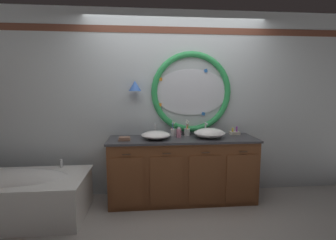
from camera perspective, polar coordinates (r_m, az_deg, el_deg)
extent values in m
plane|color=gray|center=(3.31, 3.06, -20.11)|extent=(14.00, 14.00, 0.00)
cube|color=silver|center=(3.53, 1.82, 3.69)|extent=(6.40, 0.08, 2.60)
cube|color=brown|center=(3.56, 1.99, 20.24)|extent=(6.27, 0.01, 0.09)
ellipsoid|color=silver|center=(3.50, 5.47, 6.46)|extent=(1.06, 0.02, 0.65)
torus|color=green|center=(3.49, 5.48, 6.46)|extent=(1.14, 0.08, 1.14)
cube|color=purple|center=(3.62, 13.79, 6.64)|extent=(0.05, 0.01, 0.05)
cube|color=#2866B7|center=(3.54, 8.84, 11.32)|extent=(0.05, 0.01, 0.05)
cube|color=orange|center=(3.43, -1.76, 9.52)|extent=(0.05, 0.01, 0.05)
cube|color=orange|center=(3.44, -1.91, 3.59)|extent=(0.05, 0.01, 0.05)
cube|color=#2866B7|center=(3.54, 8.28, 1.44)|extent=(0.05, 0.01, 0.05)
cylinder|color=#4C3823|center=(3.41, -7.71, 8.25)|extent=(0.02, 0.09, 0.02)
cone|color=blue|center=(3.36, -7.74, 7.92)|extent=(0.17, 0.17, 0.14)
cube|color=brown|center=(3.41, 3.38, -11.63)|extent=(1.94, 0.54, 0.84)
cube|color=#38383D|center=(3.29, 3.44, -4.47)|extent=(1.98, 0.58, 0.03)
cube|color=#38383D|center=(3.56, 2.79, -4.79)|extent=(1.94, 0.02, 0.11)
cube|color=brown|center=(3.13, -9.56, -14.30)|extent=(0.41, 0.02, 0.64)
cylinder|color=#422D1E|center=(3.01, -9.72, -7.99)|extent=(0.10, 0.01, 0.01)
cube|color=brown|center=(3.13, -0.37, -14.18)|extent=(0.41, 0.02, 0.64)
cylinder|color=#422D1E|center=(3.01, -0.36, -7.88)|extent=(0.10, 0.01, 0.01)
cube|color=brown|center=(3.21, 8.57, -13.74)|extent=(0.41, 0.02, 0.64)
cylinder|color=#422D1E|center=(3.08, 8.76, -7.57)|extent=(0.10, 0.01, 0.01)
cube|color=brown|center=(3.35, 16.89, -13.03)|extent=(0.41, 0.02, 0.64)
cylinder|color=#422D1E|center=(3.23, 17.21, -7.11)|extent=(0.10, 0.01, 0.01)
cube|color=white|center=(3.52, -32.68, -15.17)|extent=(1.68, 0.80, 0.50)
ellipsoid|color=white|center=(3.45, -32.92, -12.10)|extent=(1.38, 0.63, 0.28)
cube|color=white|center=(3.44, -32.97, -11.47)|extent=(1.71, 0.83, 0.02)
cylinder|color=silver|center=(3.54, -23.70, -9.26)|extent=(0.04, 0.04, 0.11)
cylinder|color=silver|center=(3.45, -32.92, -12.10)|extent=(0.04, 0.04, 0.01)
ellipsoid|color=white|center=(3.21, -2.83, -3.53)|extent=(0.37, 0.34, 0.10)
torus|color=white|center=(3.21, -2.83, -3.49)|extent=(0.39, 0.39, 0.02)
cylinder|color=silver|center=(3.21, -2.83, -3.49)|extent=(0.03, 0.03, 0.01)
ellipsoid|color=white|center=(3.32, 9.67, -3.03)|extent=(0.40, 0.33, 0.13)
torus|color=white|center=(3.32, 9.67, -2.97)|extent=(0.42, 0.42, 0.02)
cylinder|color=silver|center=(3.32, 9.67, -2.97)|extent=(0.03, 0.03, 0.01)
cylinder|color=silver|center=(3.44, -2.98, -3.51)|extent=(0.05, 0.05, 0.02)
cylinder|color=silver|center=(3.43, -2.99, -2.19)|extent=(0.02, 0.02, 0.14)
sphere|color=silver|center=(3.42, -3.00, -1.02)|extent=(0.03, 0.03, 0.03)
cylinder|color=silver|center=(3.37, -2.97, -1.14)|extent=(0.02, 0.09, 0.02)
cylinder|color=silver|center=(3.44, -4.48, -3.20)|extent=(0.04, 0.04, 0.06)
cylinder|color=silver|center=(3.44, -1.50, -3.16)|extent=(0.04, 0.04, 0.06)
cube|color=silver|center=(3.43, -4.48, -2.64)|extent=(0.05, 0.01, 0.01)
cube|color=silver|center=(3.44, -1.50, -2.60)|extent=(0.05, 0.01, 0.01)
cylinder|color=silver|center=(3.54, 8.71, -3.27)|extent=(0.05, 0.05, 0.02)
cylinder|color=silver|center=(3.53, 8.74, -1.92)|extent=(0.02, 0.02, 0.15)
sphere|color=silver|center=(3.52, 8.77, -0.71)|extent=(0.03, 0.03, 0.03)
cylinder|color=silver|center=(3.47, 8.95, -0.82)|extent=(0.02, 0.09, 0.02)
cylinder|color=silver|center=(3.52, 7.34, -2.99)|extent=(0.04, 0.04, 0.06)
cylinder|color=silver|center=(3.56, 10.08, -2.92)|extent=(0.04, 0.04, 0.06)
cube|color=silver|center=(3.51, 7.35, -2.44)|extent=(0.05, 0.01, 0.01)
cube|color=silver|center=(3.56, 10.09, -2.38)|extent=(0.05, 0.01, 0.01)
cylinder|color=white|center=(3.41, 1.25, -2.96)|extent=(0.07, 0.07, 0.10)
torus|color=white|center=(3.40, 1.25, -2.16)|extent=(0.08, 0.08, 0.01)
cylinder|color=green|center=(3.40, 1.52, -2.20)|extent=(0.02, 0.01, 0.17)
cube|color=white|center=(3.38, 1.52, -0.63)|extent=(0.02, 0.02, 0.02)
cylinder|color=#E0383D|center=(3.41, 1.06, -2.26)|extent=(0.03, 0.02, 0.15)
cube|color=white|center=(3.40, 1.07, -0.79)|extent=(0.02, 0.02, 0.02)
cylinder|color=blue|center=(3.39, 1.19, -2.12)|extent=(0.02, 0.03, 0.18)
cube|color=white|center=(3.37, 1.20, -0.43)|extent=(0.02, 0.02, 0.02)
cylinder|color=white|center=(3.45, 4.47, -2.87)|extent=(0.08, 0.08, 0.10)
torus|color=white|center=(3.44, 4.47, -2.08)|extent=(0.09, 0.09, 0.01)
cylinder|color=green|center=(3.45, 4.83, -2.01)|extent=(0.04, 0.03, 0.17)
cube|color=white|center=(3.43, 4.85, -0.40)|extent=(0.02, 0.02, 0.03)
cylinder|color=orange|center=(3.45, 4.42, -1.87)|extent=(0.01, 0.04, 0.19)
cube|color=white|center=(3.43, 4.44, -0.14)|extent=(0.02, 0.02, 0.02)
cylinder|color=pink|center=(3.44, 4.27, -2.05)|extent=(0.03, 0.03, 0.17)
cube|color=white|center=(3.42, 4.29, -0.45)|extent=(0.02, 0.02, 0.03)
cylinder|color=orange|center=(3.42, 4.49, -2.22)|extent=(0.04, 0.02, 0.16)
cube|color=white|center=(3.41, 4.51, -0.74)|extent=(0.02, 0.02, 0.02)
cylinder|color=pink|center=(3.32, 2.54, -3.05)|extent=(0.07, 0.07, 0.12)
cylinder|color=silver|center=(3.31, 2.55, -1.88)|extent=(0.04, 0.04, 0.02)
cylinder|color=silver|center=(3.29, 2.60, -1.69)|extent=(0.01, 0.04, 0.01)
cube|color=#936B56|center=(3.17, -10.15, -4.54)|extent=(0.15, 0.11, 0.02)
cube|color=#936B56|center=(3.17, -10.16, -4.14)|extent=(0.14, 0.10, 0.02)
cube|color=beige|center=(3.65, 15.28, -2.95)|extent=(0.13, 0.12, 0.04)
cylinder|color=yellow|center=(3.64, 14.87, -2.22)|extent=(0.02, 0.02, 0.05)
cylinder|color=purple|center=(3.65, 15.76, -2.05)|extent=(0.02, 0.02, 0.07)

